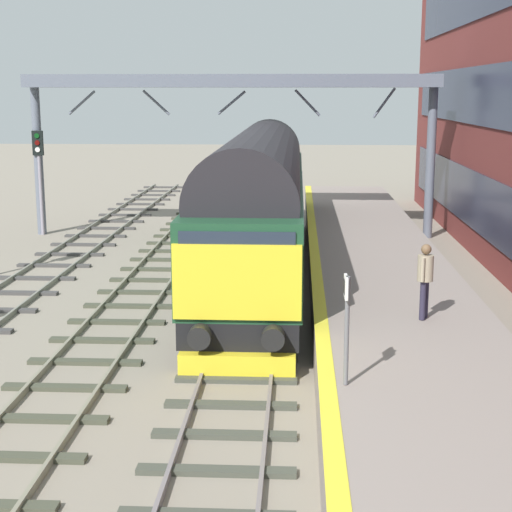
% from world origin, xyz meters
% --- Properties ---
extents(ground_plane, '(140.00, 140.00, 0.00)m').
position_xyz_m(ground_plane, '(0.00, 0.00, 0.00)').
color(ground_plane, gray).
rests_on(ground_plane, ground).
extents(track_main, '(2.50, 60.00, 0.15)m').
position_xyz_m(track_main, '(0.00, 0.00, 0.05)').
color(track_main, slate).
rests_on(track_main, ground).
extents(track_adjacent_west, '(2.50, 60.00, 0.15)m').
position_xyz_m(track_adjacent_west, '(-3.38, 0.00, 0.06)').
color(track_adjacent_west, gray).
rests_on(track_adjacent_west, ground).
extents(station_platform, '(4.00, 44.00, 1.01)m').
position_xyz_m(station_platform, '(3.60, 0.00, 0.50)').
color(station_platform, gray).
rests_on(station_platform, ground).
extents(diesel_locomotive, '(2.74, 19.60, 4.68)m').
position_xyz_m(diesel_locomotive, '(0.00, 5.91, 2.49)').
color(diesel_locomotive, black).
rests_on(diesel_locomotive, ground).
extents(signal_post_far, '(0.44, 0.22, 4.28)m').
position_xyz_m(signal_post_far, '(-9.32, 12.61, 2.76)').
color(signal_post_far, gray).
rests_on(signal_post_far, ground).
extents(platform_number_sign, '(0.10, 0.44, 1.86)m').
position_xyz_m(platform_number_sign, '(2.04, -6.67, 2.25)').
color(platform_number_sign, slate).
rests_on(platform_number_sign, station_platform).
extents(waiting_passenger, '(0.45, 0.47, 1.64)m').
position_xyz_m(waiting_passenger, '(3.97, -2.61, 1.99)').
color(waiting_passenger, '#2C273B').
rests_on(waiting_passenger, station_platform).
extents(overhead_footbridge, '(16.31, 2.00, 6.49)m').
position_xyz_m(overhead_footbridge, '(-1.46, 12.80, 5.95)').
color(overhead_footbridge, slate).
rests_on(overhead_footbridge, ground).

